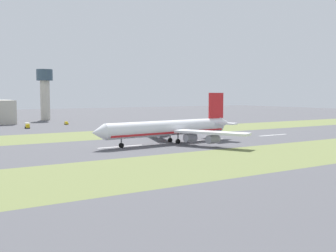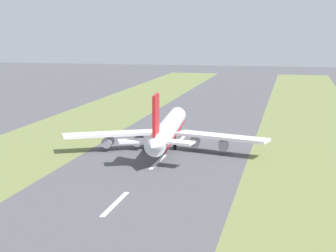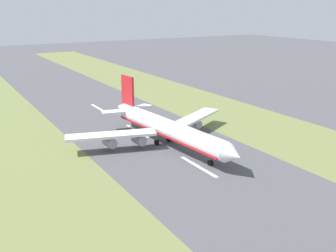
# 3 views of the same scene
# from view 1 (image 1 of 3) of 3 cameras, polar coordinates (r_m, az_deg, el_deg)

# --- Properties ---
(ground_plane) EXTENTS (800.00, 800.00, 0.00)m
(ground_plane) POSITION_cam_1_polar(r_m,az_deg,el_deg) (157.19, -0.63, -2.52)
(ground_plane) COLOR #4C4C51
(grass_median_west) EXTENTS (40.00, 600.00, 0.01)m
(grass_median_west) POSITION_cam_1_polar(r_m,az_deg,el_deg) (121.08, 10.34, -4.74)
(grass_median_west) COLOR olive
(grass_median_west) RESTS_ON ground
(grass_median_east) EXTENTS (40.00, 600.00, 0.01)m
(grass_median_east) POSITION_cam_1_polar(r_m,az_deg,el_deg) (196.99, -7.32, -1.11)
(grass_median_east) COLOR olive
(grass_median_east) RESTS_ON ground
(centreline_dash_near) EXTENTS (1.20, 18.00, 0.01)m
(centreline_dash_near) POSITION_cam_1_polar(r_m,az_deg,el_deg) (195.36, 14.98, -1.28)
(centreline_dash_near) COLOR silver
(centreline_dash_near) RESTS_ON ground
(centreline_dash_mid) EXTENTS (1.20, 18.00, 0.01)m
(centreline_dash_mid) POSITION_cam_1_polar(r_m,az_deg,el_deg) (168.85, 5.54, -2.05)
(centreline_dash_mid) COLOR silver
(centreline_dash_mid) RESTS_ON ground
(centreline_dash_far) EXTENTS (1.20, 18.00, 0.01)m
(centreline_dash_far) POSITION_cam_1_polar(r_m,az_deg,el_deg) (148.51, -6.92, -2.97)
(centreline_dash_far) COLOR silver
(centreline_dash_far) RESTS_ON ground
(airplane_main_jet) EXTENTS (63.87, 67.22, 20.20)m
(airplane_main_jet) POSITION_cam_1_polar(r_m,az_deg,el_deg) (156.96, 0.56, -0.32)
(airplane_main_jet) COLOR white
(airplane_main_jet) RESTS_ON ground
(control_tower) EXTENTS (12.00, 12.00, 38.33)m
(control_tower) POSITION_cam_1_polar(r_m,az_deg,el_deg) (312.60, -17.44, 5.16)
(control_tower) COLOR #BCB7A8
(control_tower) RESTS_ON ground
(service_truck) EXTENTS (6.22, 3.17, 3.10)m
(service_truck) POSITION_cam_1_polar(r_m,az_deg,el_deg) (240.63, -19.74, 0.09)
(service_truck) COLOR gold
(service_truck) RESTS_ON ground
(apron_car) EXTENTS (4.49, 2.22, 2.03)m
(apron_car) POSITION_cam_1_polar(r_m,az_deg,el_deg) (261.80, -14.55, 0.41)
(apron_car) COLOR gold
(apron_car) RESTS_ON ground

